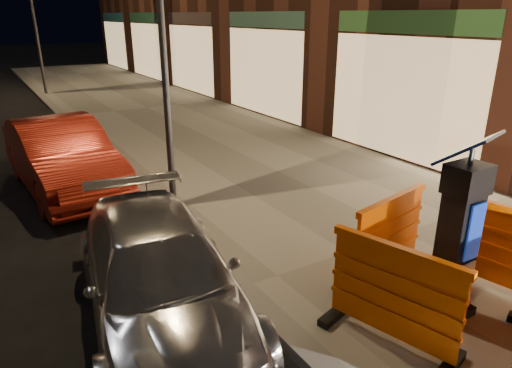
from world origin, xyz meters
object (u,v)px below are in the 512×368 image
barrier_kerbside (393,296)px  parking_kiosk (458,235)px  barrier_bldgside (501,249)px  car_silver (164,318)px  barrier_back (389,238)px  car_red (68,190)px

barrier_kerbside → parking_kiosk: bearing=-105.9°
barrier_kerbside → barrier_bldgside: size_ratio=1.00×
parking_kiosk → car_silver: (-2.80, 1.85, -1.18)m
parking_kiosk → barrier_back: parking_kiosk is taller
car_silver → parking_kiosk: bearing=-24.0°
barrier_bldgside → car_silver: bearing=51.8°
car_silver → car_red: size_ratio=0.94×
barrier_kerbside → car_silver: bearing=29.0°
parking_kiosk → car_red: size_ratio=0.47×
barrier_bldgside → car_silver: (-3.75, 1.85, -0.73)m
barrier_back → barrier_kerbside: same height
barrier_kerbside → car_silver: size_ratio=0.36×
barrier_kerbside → car_red: bearing=-0.1°
parking_kiosk → barrier_kerbside: 1.05m
barrier_back → barrier_bldgside: same height
parking_kiosk → barrier_kerbside: size_ratio=1.40×
barrier_bldgside → car_silver: size_ratio=0.36×
barrier_bldgside → car_red: size_ratio=0.33×
barrier_bldgside → barrier_kerbside: bearing=78.1°
barrier_kerbside → car_red: 7.35m
parking_kiosk → car_silver: 3.56m
barrier_back → barrier_kerbside: size_ratio=1.00×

